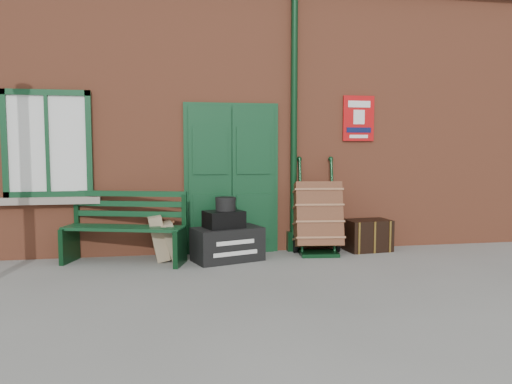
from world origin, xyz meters
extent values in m
plane|color=gray|center=(0.00, 0.00, 0.00)|extent=(80.00, 80.00, 0.00)
cube|color=#A35234|center=(0.00, 3.50, 2.00)|extent=(10.00, 4.00, 4.00)
cube|color=#38302B|center=(0.00, 3.50, 4.15)|extent=(10.30, 4.30, 0.30)
cube|color=#103B1E|center=(-0.30, 1.46, 1.10)|extent=(1.42, 0.12, 2.32)
cube|color=white|center=(-2.90, 1.45, 1.65)|extent=(1.20, 0.08, 1.50)
cylinder|color=black|center=(0.65, 1.42, 2.00)|extent=(0.10, 0.10, 4.00)
cube|color=red|center=(1.70, 1.47, 2.05)|extent=(0.50, 0.03, 0.70)
cube|color=#103B1E|center=(-1.85, 1.02, 0.50)|extent=(1.71, 0.90, 0.04)
cube|color=#103B1E|center=(-1.78, 1.25, 0.80)|extent=(1.59, 0.52, 0.44)
cube|color=black|center=(-2.61, 1.25, 0.25)|extent=(0.21, 0.49, 0.50)
cube|color=black|center=(-1.10, 0.79, 0.25)|extent=(0.21, 0.49, 0.50)
cube|color=black|center=(-0.43, 0.94, 0.24)|extent=(1.06, 0.79, 0.47)
cube|color=black|center=(-0.48, 0.94, 0.59)|extent=(0.61, 0.52, 0.24)
cylinder|color=black|center=(-0.45, 0.97, 0.80)|extent=(0.36, 0.36, 0.19)
cube|color=#9D8867|center=(-1.39, 1.17, 0.33)|extent=(0.33, 0.47, 0.66)
cube|color=#9D8867|center=(-1.21, 1.07, 0.28)|extent=(0.34, 0.43, 0.57)
cube|color=black|center=(0.95, 1.05, 0.03)|extent=(0.60, 0.46, 0.06)
cylinder|color=black|center=(0.73, 1.28, 0.72)|extent=(0.09, 0.40, 1.41)
cylinder|color=black|center=(1.22, 1.22, 0.72)|extent=(0.09, 0.40, 1.41)
cylinder|color=black|center=(0.66, 1.31, 0.13)|extent=(0.09, 0.27, 0.27)
cylinder|color=black|center=(1.29, 1.23, 0.13)|extent=(0.09, 0.27, 0.27)
cube|color=brown|center=(0.97, 1.23, 0.58)|extent=(0.77, 0.82, 1.05)
cube|color=black|center=(1.80, 1.25, 0.24)|extent=(0.71, 0.50, 0.48)
camera|label=1|loc=(-1.25, -5.97, 1.58)|focal=35.00mm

